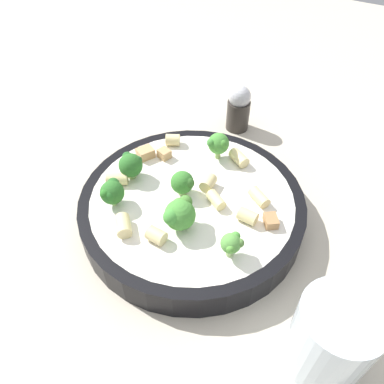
% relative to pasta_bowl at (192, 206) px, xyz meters
% --- Properties ---
extents(ground_plane, '(2.00, 2.00, 0.00)m').
position_rel_pasta_bowl_xyz_m(ground_plane, '(0.00, 0.00, -0.02)').
color(ground_plane, '#BCB29E').
extents(pasta_bowl, '(0.30, 0.30, 0.04)m').
position_rel_pasta_bowl_xyz_m(pasta_bowl, '(0.00, 0.00, 0.00)').
color(pasta_bowl, black).
rests_on(pasta_bowl, ground_plane).
extents(broccoli_floret_0, '(0.03, 0.03, 0.03)m').
position_rel_pasta_bowl_xyz_m(broccoli_floret_0, '(0.06, 0.08, 0.04)').
color(broccoli_floret_0, '#9EC175').
rests_on(broccoli_floret_0, pasta_bowl).
extents(broccoli_floret_1, '(0.05, 0.04, 0.04)m').
position_rel_pasta_bowl_xyz_m(broccoli_floret_1, '(0.05, 0.01, 0.04)').
color(broccoli_floret_1, '#9EC175').
rests_on(broccoli_floret_1, pasta_bowl).
extents(broccoli_floret_2, '(0.03, 0.03, 0.04)m').
position_rel_pasta_bowl_xyz_m(broccoli_floret_2, '(-0.09, -0.01, 0.04)').
color(broccoli_floret_2, '#93B766').
rests_on(broccoli_floret_2, pasta_bowl).
extents(broccoli_floret_3, '(0.04, 0.03, 0.04)m').
position_rel_pasta_bowl_xyz_m(broccoli_floret_3, '(0.06, -0.08, 0.04)').
color(broccoli_floret_3, '#9EC175').
rests_on(broccoli_floret_3, pasta_bowl).
extents(broccoli_floret_4, '(0.03, 0.03, 0.04)m').
position_rel_pasta_bowl_xyz_m(broccoli_floret_4, '(-0.00, -0.01, 0.04)').
color(broccoli_floret_4, '#93B766').
rests_on(broccoli_floret_4, pasta_bowl).
extents(broccoli_floret_5, '(0.03, 0.03, 0.04)m').
position_rel_pasta_bowl_xyz_m(broccoli_floret_5, '(0.01, -0.09, 0.04)').
color(broccoli_floret_5, '#9EC175').
rests_on(broccoli_floret_5, pasta_bowl).
extents(rigatoni_0, '(0.02, 0.02, 0.02)m').
position_rel_pasta_bowl_xyz_m(rigatoni_0, '(-0.00, 0.08, 0.03)').
color(rigatoni_0, beige).
rests_on(rigatoni_0, pasta_bowl).
extents(rigatoni_1, '(0.03, 0.03, 0.02)m').
position_rel_pasta_bowl_xyz_m(rigatoni_1, '(0.09, -0.04, 0.03)').
color(rigatoni_1, beige).
rests_on(rigatoni_1, pasta_bowl).
extents(rigatoni_2, '(0.03, 0.03, 0.02)m').
position_rel_pasta_bowl_xyz_m(rigatoni_2, '(-0.08, -0.08, 0.03)').
color(rigatoni_2, beige).
rests_on(rigatoni_2, pasta_bowl).
extents(rigatoni_3, '(0.02, 0.02, 0.02)m').
position_rel_pasta_bowl_xyz_m(rigatoni_3, '(0.08, 0.00, 0.03)').
color(rigatoni_3, beige).
rests_on(rigatoni_3, pasta_bowl).
extents(rigatoni_4, '(0.03, 0.03, 0.02)m').
position_rel_pasta_bowl_xyz_m(rigatoni_4, '(-0.04, 0.08, 0.02)').
color(rigatoni_4, beige).
rests_on(rigatoni_4, pasta_bowl).
extents(rigatoni_5, '(0.03, 0.03, 0.02)m').
position_rel_pasta_bowl_xyz_m(rigatoni_5, '(0.03, -0.10, 0.03)').
color(rigatoni_5, beige).
rests_on(rigatoni_5, pasta_bowl).
extents(rigatoni_6, '(0.03, 0.03, 0.02)m').
position_rel_pasta_bowl_xyz_m(rigatoni_6, '(-0.10, 0.02, 0.03)').
color(rigatoni_6, beige).
rests_on(rigatoni_6, pasta_bowl).
extents(rigatoni_7, '(0.03, 0.03, 0.01)m').
position_rel_pasta_bowl_xyz_m(rigatoni_7, '(-0.01, 0.03, 0.02)').
color(rigatoni_7, beige).
rests_on(rigatoni_7, pasta_bowl).
extents(rigatoni_8, '(0.02, 0.02, 0.02)m').
position_rel_pasta_bowl_xyz_m(rigatoni_8, '(-0.03, 0.01, 0.03)').
color(rigatoni_8, beige).
rests_on(rigatoni_8, pasta_bowl).
extents(chicken_chunk_0, '(0.02, 0.02, 0.01)m').
position_rel_pasta_bowl_xyz_m(chicken_chunk_0, '(-0.05, -0.08, 0.02)').
color(chicken_chunk_0, tan).
rests_on(chicken_chunk_0, pasta_bowl).
extents(chicken_chunk_1, '(0.03, 0.03, 0.01)m').
position_rel_pasta_bowl_xyz_m(chicken_chunk_1, '(-0.04, -0.10, 0.02)').
color(chicken_chunk_1, tan).
rests_on(chicken_chunk_1, pasta_bowl).
extents(chicken_chunk_2, '(0.03, 0.02, 0.01)m').
position_rel_pasta_bowl_xyz_m(chicken_chunk_2, '(-0.01, 0.11, 0.02)').
color(chicken_chunk_2, '#A87A4C').
rests_on(chicken_chunk_2, pasta_bowl).
extents(drinking_glass, '(0.08, 0.08, 0.09)m').
position_rel_pasta_bowl_xyz_m(drinking_glass, '(0.10, 0.21, 0.02)').
color(drinking_glass, silver).
rests_on(drinking_glass, ground_plane).
extents(pepper_shaker, '(0.04, 0.04, 0.08)m').
position_rel_pasta_bowl_xyz_m(pepper_shaker, '(-0.22, -0.04, 0.02)').
color(pepper_shaker, '#332D28').
rests_on(pepper_shaker, ground_plane).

